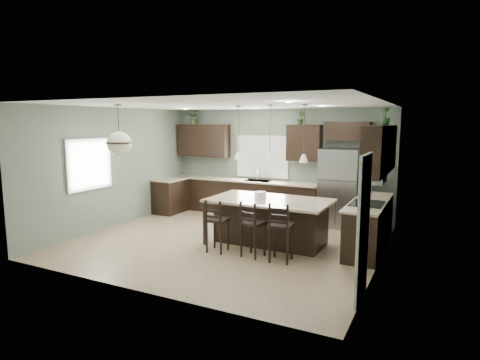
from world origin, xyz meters
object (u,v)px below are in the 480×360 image
Objects in this scene: bar_stool_left at (217,226)px; serving_dish at (260,195)px; kitchen_island at (269,222)px; bar_stool_center at (253,229)px; bar_stool_right at (281,232)px; refrigerator at (340,188)px; plant_back_left at (194,117)px.

serving_dish is at bearing 59.55° from bar_stool_left.
bar_stool_center is (0.04, -0.85, 0.06)m from kitchen_island.
serving_dish is 0.22× the size of bar_stool_right.
refrigerator is 2.31m from kitchen_island.
plant_back_left is (-3.27, 2.31, 2.13)m from kitchen_island.
kitchen_island is 1.13m from bar_stool_left.
bar_stool_left is (-1.63, -2.95, -0.41)m from refrigerator.
plant_back_left is (-2.58, 3.20, 2.08)m from bar_stool_left.
bar_stool_right is (0.55, -0.02, 0.02)m from bar_stool_center.
serving_dish is 1.00m from bar_stool_center.
kitchen_island is 2.24× the size of bar_stool_right.
bar_stool_left reaches higher than kitchen_island.
bar_stool_center is 2.67× the size of plant_back_left.
plant_back_left reaches higher than bar_stool_left.
bar_stool_right reaches higher than bar_stool_left.
refrigerator reaches higher than kitchen_island.
bar_stool_left is 4.61m from plant_back_left.
kitchen_island is 0.85m from bar_stool_center.
bar_stool_left is at bearing -127.10° from kitchen_island.
serving_dish is at bearing -180.00° from kitchen_island.
plant_back_left is at bearing 145.44° from kitchen_island.
bar_stool_right is (-0.36, -2.92, -0.38)m from refrigerator.
kitchen_island is at bearing 119.13° from bar_stool_right.
bar_stool_center is at bearing 173.19° from bar_stool_right.
bar_stool_left is (-0.69, -0.89, 0.05)m from kitchen_island.
refrigerator is at bearing 77.89° from bar_stool_right.
refrigerator is 0.76× the size of kitchen_island.
refrigerator reaches higher than bar_stool_center.
bar_stool_right is (0.79, -0.86, -0.45)m from serving_dish.
serving_dish is 4.16m from plant_back_left.
kitchen_island is 4.54m from plant_back_left.
refrigerator is 7.71× the size of serving_dish.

